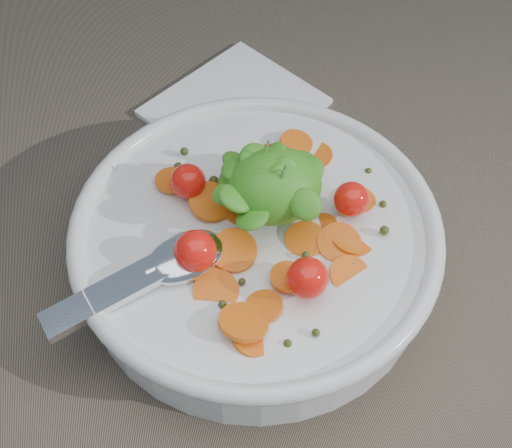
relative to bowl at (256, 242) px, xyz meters
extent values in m
plane|color=#7A6A57|center=(0.02, 0.01, -0.03)|extent=(6.00, 6.00, 0.00)
cylinder|color=white|center=(0.00, 0.00, -0.01)|extent=(0.26, 0.26, 0.05)
torus|color=white|center=(0.00, 0.00, 0.02)|extent=(0.27, 0.27, 0.01)
cylinder|color=white|center=(0.00, 0.00, -0.03)|extent=(0.13, 0.13, 0.01)
cylinder|color=brown|center=(0.00, 0.00, -0.01)|extent=(0.24, 0.24, 0.04)
cylinder|color=orange|center=(-0.03, -0.02, 0.02)|extent=(0.03, 0.03, 0.02)
cylinder|color=orange|center=(-0.01, 0.03, 0.02)|extent=(0.03, 0.03, 0.01)
cylinder|color=orange|center=(-0.03, 0.03, 0.02)|extent=(0.03, 0.03, 0.02)
cylinder|color=orange|center=(-0.03, -0.08, 0.02)|extent=(0.04, 0.04, 0.02)
cylinder|color=orange|center=(0.05, 0.07, 0.02)|extent=(0.03, 0.03, 0.01)
cylinder|color=orange|center=(0.07, -0.02, 0.02)|extent=(0.04, 0.04, 0.01)
cylinder|color=orange|center=(0.05, -0.05, 0.02)|extent=(0.03, 0.03, 0.01)
cylinder|color=orange|center=(-0.04, -0.05, 0.02)|extent=(0.04, 0.04, 0.01)
cylinder|color=orange|center=(0.06, 0.06, 0.02)|extent=(0.05, 0.05, 0.01)
cylinder|color=orange|center=(0.00, 0.02, 0.02)|extent=(0.04, 0.04, 0.01)
cylinder|color=orange|center=(0.05, -0.03, 0.02)|extent=(0.03, 0.03, 0.01)
cylinder|color=orange|center=(-0.02, -0.09, 0.02)|extent=(0.04, 0.04, 0.01)
cylinder|color=orange|center=(0.01, -0.05, 0.02)|extent=(0.03, 0.03, 0.01)
cylinder|color=orange|center=(0.08, 0.01, 0.02)|extent=(0.03, 0.03, 0.01)
cylinder|color=orange|center=(-0.02, -0.02, 0.02)|extent=(0.05, 0.05, 0.01)
cylinder|color=orange|center=(0.03, -0.02, 0.02)|extent=(0.04, 0.04, 0.01)
cylinder|color=orange|center=(-0.01, -0.07, 0.02)|extent=(0.03, 0.03, 0.01)
cylinder|color=orange|center=(-0.05, 0.06, 0.02)|extent=(0.03, 0.03, 0.01)
cylinder|color=orange|center=(0.05, -0.01, 0.02)|extent=(0.03, 0.03, 0.01)
sphere|color=#374115|center=(0.02, 0.03, 0.02)|extent=(0.01, 0.01, 0.01)
sphere|color=#374115|center=(0.03, 0.04, 0.02)|extent=(0.01, 0.01, 0.01)
sphere|color=#374115|center=(0.10, 0.00, 0.02)|extent=(0.01, 0.01, 0.01)
sphere|color=#374115|center=(0.06, -0.05, 0.02)|extent=(0.01, 0.01, 0.01)
sphere|color=#374115|center=(-0.05, 0.07, 0.02)|extent=(0.01, 0.01, 0.01)
sphere|color=#374115|center=(-0.06, -0.01, 0.03)|extent=(0.01, 0.01, 0.01)
sphere|color=#374115|center=(0.10, 0.03, 0.02)|extent=(0.01, 0.01, 0.01)
sphere|color=#374115|center=(-0.04, -0.06, 0.02)|extent=(0.01, 0.01, 0.01)
sphere|color=#374115|center=(0.02, -0.09, 0.02)|extent=(0.01, 0.01, 0.01)
sphere|color=#374115|center=(0.00, -0.10, 0.02)|extent=(0.01, 0.01, 0.01)
sphere|color=#374115|center=(-0.02, 0.05, 0.02)|extent=(0.01, 0.01, 0.01)
sphere|color=#374115|center=(-0.04, 0.05, 0.03)|extent=(0.01, 0.01, 0.01)
sphere|color=#374115|center=(-0.02, -0.05, 0.02)|extent=(0.01, 0.01, 0.01)
sphere|color=#374115|center=(-0.04, 0.08, 0.02)|extent=(0.01, 0.01, 0.01)
sphere|color=#374115|center=(0.07, 0.00, 0.02)|extent=(0.01, 0.01, 0.01)
sphere|color=#374115|center=(0.03, -0.05, 0.02)|extent=(0.01, 0.01, 0.01)
sphere|color=#374115|center=(0.09, -0.03, 0.02)|extent=(0.01, 0.01, 0.01)
sphere|color=#374115|center=(0.03, -0.03, 0.02)|extent=(0.01, 0.01, 0.01)
sphere|color=red|center=(0.07, 0.00, 0.03)|extent=(0.03, 0.03, 0.03)
sphere|color=red|center=(0.02, 0.05, 0.04)|extent=(0.03, 0.03, 0.03)
sphere|color=red|center=(-0.04, 0.04, 0.03)|extent=(0.03, 0.03, 0.03)
sphere|color=red|center=(-0.05, -0.02, 0.04)|extent=(0.03, 0.03, 0.03)
sphere|color=red|center=(0.02, -0.06, 0.04)|extent=(0.03, 0.03, 0.03)
ellipsoid|color=#429722|center=(0.01, 0.01, 0.05)|extent=(0.07, 0.06, 0.05)
ellipsoid|color=#429722|center=(0.00, 0.02, 0.04)|extent=(0.04, 0.04, 0.03)
ellipsoid|color=#429722|center=(0.01, 0.01, 0.07)|extent=(0.03, 0.03, 0.02)
ellipsoid|color=#429722|center=(0.01, 0.01, 0.06)|extent=(0.03, 0.03, 0.02)
ellipsoid|color=#429722|center=(0.02, 0.01, 0.07)|extent=(0.03, 0.03, 0.03)
ellipsoid|color=#429722|center=(-0.02, 0.00, 0.06)|extent=(0.02, 0.02, 0.01)
ellipsoid|color=#429722|center=(0.03, 0.04, 0.05)|extent=(0.02, 0.02, 0.01)
ellipsoid|color=#429722|center=(0.02, 0.03, 0.05)|extent=(0.03, 0.03, 0.02)
ellipsoid|color=#429722|center=(0.00, 0.02, 0.06)|extent=(0.03, 0.03, 0.02)
ellipsoid|color=#429722|center=(0.04, 0.03, 0.06)|extent=(0.03, 0.02, 0.02)
ellipsoid|color=#429722|center=(0.00, 0.01, 0.06)|extent=(0.03, 0.03, 0.03)
ellipsoid|color=#429722|center=(0.02, 0.02, 0.07)|extent=(0.02, 0.02, 0.02)
ellipsoid|color=#429722|center=(0.01, 0.02, 0.06)|extent=(0.03, 0.03, 0.03)
ellipsoid|color=#429722|center=(0.03, -0.02, 0.06)|extent=(0.03, 0.02, 0.02)
ellipsoid|color=#429722|center=(0.02, 0.02, 0.06)|extent=(0.03, 0.03, 0.02)
ellipsoid|color=#429722|center=(0.03, -0.01, 0.05)|extent=(0.02, 0.02, 0.02)
ellipsoid|color=#429722|center=(-0.01, -0.02, 0.05)|extent=(0.03, 0.03, 0.02)
ellipsoid|color=#429722|center=(-0.01, 0.02, 0.06)|extent=(0.03, 0.03, 0.01)
ellipsoid|color=#429722|center=(0.01, 0.02, 0.06)|extent=(0.02, 0.02, 0.02)
ellipsoid|color=#429722|center=(0.04, 0.01, 0.06)|extent=(0.03, 0.03, 0.02)
ellipsoid|color=#429722|center=(0.02, 0.02, 0.07)|extent=(0.02, 0.02, 0.01)
ellipsoid|color=#429722|center=(0.03, -0.01, 0.06)|extent=(0.02, 0.02, 0.01)
ellipsoid|color=#429722|center=(-0.01, 0.04, 0.05)|extent=(0.03, 0.03, 0.02)
ellipsoid|color=#429722|center=(0.01, 0.01, 0.07)|extent=(0.02, 0.02, 0.02)
ellipsoid|color=#429722|center=(-0.02, 0.00, 0.06)|extent=(0.04, 0.03, 0.02)
ellipsoid|color=#429722|center=(0.02, 0.00, 0.06)|extent=(0.02, 0.02, 0.02)
cylinder|color=#4C8C33|center=(0.02, 0.00, 0.06)|extent=(0.01, 0.02, 0.04)
cylinder|color=#4C8C33|center=(0.01, 0.02, 0.06)|extent=(0.02, 0.01, 0.04)
cylinder|color=#4C8C33|center=(0.01, -0.01, 0.06)|extent=(0.02, 0.01, 0.04)
ellipsoid|color=silver|center=(-0.06, -0.02, 0.02)|extent=(0.07, 0.06, 0.02)
cube|color=silver|center=(-0.10, -0.03, 0.02)|extent=(0.12, 0.06, 0.02)
cylinder|color=silver|center=(-0.07, -0.02, 0.02)|extent=(0.02, 0.02, 0.01)
cube|color=white|center=(0.02, 0.18, -0.03)|extent=(0.18, 0.18, 0.01)
camera|label=1|loc=(-0.07, -0.31, 0.43)|focal=50.00mm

